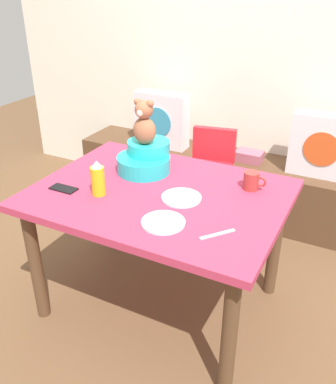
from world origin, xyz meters
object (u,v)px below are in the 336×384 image
book_stack (249,156)px  coffee_mug (252,181)px  infant_seat_teal (145,158)px  dining_table (159,208)px  pillow_floral_right (323,146)px  cell_phone (64,189)px  teddy_bear (144,123)px  pillow_floral_left (161,120)px  ketchup_bottle (98,179)px  dinner_plate_near (181,198)px  highchair (210,171)px  dinner_plate_far (163,222)px

book_stack → coffee_mug: bearing=-73.4°
infant_seat_teal → coffee_mug: infant_seat_teal is taller
dining_table → coffee_mug: size_ratio=10.63×
pillow_floral_right → cell_phone: (-1.09, -1.41, 0.06)m
dining_table → teddy_bear: 0.47m
book_stack → infant_seat_teal: size_ratio=0.61×
pillow_floral_left → coffee_mug: bearing=-43.0°
pillow_floral_right → teddy_bear: (-0.83, -1.01, 0.34)m
book_stack → coffee_mug: (0.30, -0.99, 0.29)m
infant_seat_teal → ketchup_bottle: bearing=-99.9°
dinner_plate_near → highchair: bearing=101.5°
highchair → dinner_plate_near: highchair is taller
dinner_plate_near → teddy_bear: bearing=146.6°
pillow_floral_left → dining_table: 1.36m
ketchup_bottle → dinner_plate_near: bearing=20.5°
pillow_floral_right → cell_phone: pillow_floral_right is taller
pillow_floral_right → coffee_mug: 1.00m
dining_table → dinner_plate_near: (0.14, -0.02, 0.11)m
highchair → dinner_plate_near: 0.86m
ketchup_bottle → highchair: bearing=76.7°
pillow_floral_right → highchair: size_ratio=0.56×
book_stack → dining_table: size_ratio=0.16×
highchair → coffee_mug: coffee_mug is taller
pillow_floral_right → ketchup_bottle: 1.64m
infant_seat_teal → cell_phone: bearing=-122.8°
coffee_mug → book_stack: bearing=106.6°
infant_seat_teal → dinner_plate_far: size_ratio=1.65×
pillow_floral_right → dining_table: pillow_floral_right is taller
dinner_plate_far → teddy_bear: bearing=127.6°
dining_table → coffee_mug: (0.41, 0.24, 0.15)m
dinner_plate_near → dinner_plate_far: bearing=-83.7°
book_stack → highchair: (-0.15, -0.44, 0.02)m
pillow_floral_right → dinner_plate_near: bearing=-112.0°
pillow_floral_right → dinner_plate_far: pillow_floral_right is taller
pillow_floral_left → dinner_plate_near: (0.76, -1.23, 0.07)m
pillow_floral_left → dinner_plate_far: 1.67m
dinner_plate_near → dinner_plate_far: (0.03, -0.25, 0.00)m
ketchup_bottle → cell_phone: (-0.20, -0.04, -0.08)m
book_stack → infant_seat_teal: 1.12m
highchair → dinner_plate_near: size_ratio=3.95×
dining_table → highchair: highchair is taller
pillow_floral_right → ketchup_bottle: size_ratio=2.38×
ketchup_bottle → dinner_plate_far: 0.44m
pillow_floral_left → dinner_plate_far: bearing=-61.8°
pillow_floral_left → infant_seat_teal: size_ratio=1.33×
book_stack → dinner_plate_near: (0.02, -1.25, 0.25)m
coffee_mug → dinner_plate_far: coffee_mug is taller
ketchup_bottle → dinner_plate_near: ketchup_bottle is taller
pillow_floral_left → coffee_mug: (1.04, -0.97, 0.11)m
dining_table → dinner_plate_near: bearing=-7.9°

